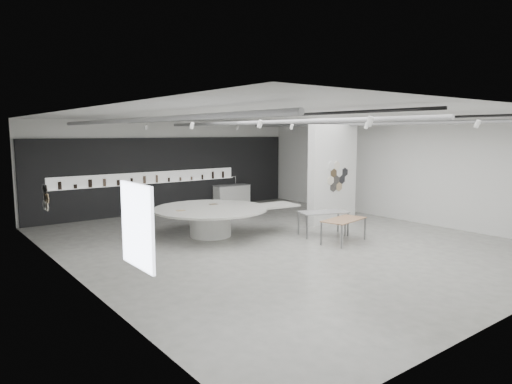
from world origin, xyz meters
TOP-DOWN VIEW (x-y plane):
  - room at (-0.09, -0.00)m, footprint 12.02×14.02m
  - back_wall_display at (-0.08, 6.93)m, footprint 11.80×0.27m
  - partition_column at (3.50, 1.00)m, footprint 2.20×0.38m
  - display_island at (-1.19, 1.78)m, footprint 4.84×4.02m
  - sample_table_wood at (1.49, -1.36)m, footprint 1.65×1.07m
  - sample_table_stone at (1.68, -0.32)m, footprint 1.69×1.24m
  - kitchen_counter at (2.82, 6.53)m, footprint 1.69×0.71m

SIDE VIEW (x-z plane):
  - kitchen_counter at x=2.82m, z-range -0.18..1.13m
  - display_island at x=-1.19m, z-range 0.14..1.07m
  - sample_table_wood at x=1.49m, z-range 0.30..1.02m
  - sample_table_stone at x=1.68m, z-range 0.32..1.11m
  - back_wall_display at x=-0.08m, z-range -0.01..3.09m
  - partition_column at x=3.50m, z-range 0.00..3.60m
  - room at x=-0.09m, z-range 0.16..3.98m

